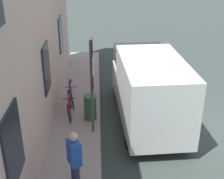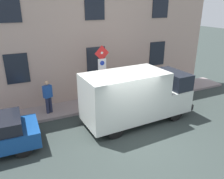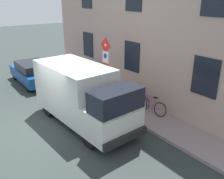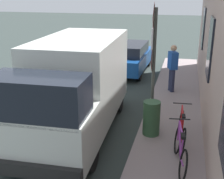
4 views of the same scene
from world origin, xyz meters
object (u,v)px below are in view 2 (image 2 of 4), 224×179
at_px(pedestrian, 48,96).
at_px(delivery_van, 136,95).
at_px(sign_post_stacked, 102,70).
at_px(litter_bin, 116,95).
at_px(bicycle_red, 116,91).
at_px(bicycle_purple, 130,88).

bearing_deg(pedestrian, delivery_van, 33.90).
bearing_deg(sign_post_stacked, litter_bin, -80.72).
bearing_deg(pedestrian, litter_bin, 61.98).
height_order(bicycle_red, litter_bin, litter_bin).
relative_size(bicycle_red, pedestrian, 1.00).
xyz_separation_m(delivery_van, pedestrian, (2.35, 3.66, -0.26)).
bearing_deg(bicycle_red, bicycle_purple, 176.13).
bearing_deg(delivery_van, bicycle_red, 80.69).
bearing_deg(bicycle_red, litter_bin, 62.78).
height_order(delivery_van, bicycle_purple, delivery_van).
bearing_deg(pedestrian, sign_post_stacked, 57.50).
xyz_separation_m(sign_post_stacked, delivery_van, (-1.91, -0.90, -0.87)).
xyz_separation_m(bicycle_purple, pedestrian, (-0.48, 4.97, 0.56)).
bearing_deg(delivery_van, litter_bin, 87.49).
bearing_deg(pedestrian, bicycle_purple, 72.11).
xyz_separation_m(bicycle_red, pedestrian, (-0.48, 3.99, 0.56)).
distance_m(bicycle_red, litter_bin, 0.85).
height_order(sign_post_stacked, bicycle_red, sign_post_stacked).
height_order(delivery_van, pedestrian, delivery_van).
xyz_separation_m(pedestrian, litter_bin, (-0.30, -3.65, -0.48)).
bearing_deg(bicycle_red, delivery_van, 79.55).
relative_size(delivery_van, bicycle_purple, 3.17).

